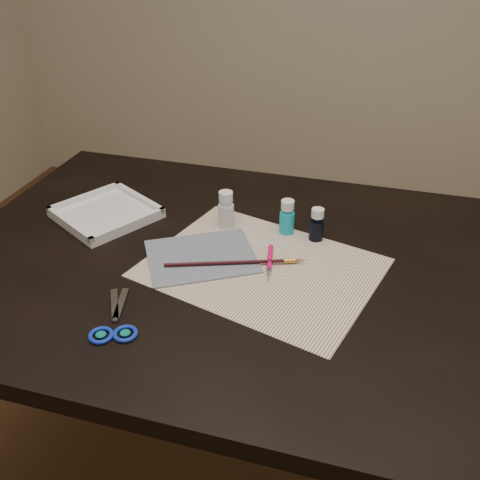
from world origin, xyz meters
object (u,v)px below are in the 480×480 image
(scissors, at_px, (112,315))
(paint_bottle_white, at_px, (226,209))
(canvas, at_px, (201,256))
(paint_bottle_cyan, at_px, (287,217))
(palette_tray, at_px, (106,212))
(paint_bottle_navy, at_px, (317,225))
(paper, at_px, (261,267))

(scissors, bearing_deg, paint_bottle_white, -44.48)
(canvas, distance_m, paint_bottle_white, 0.15)
(paint_bottle_cyan, height_order, palette_tray, paint_bottle_cyan)
(canvas, relative_size, paint_bottle_cyan, 2.73)
(paint_bottle_cyan, bearing_deg, palette_tray, -173.82)
(canvas, relative_size, scissors, 1.31)
(canvas, xyz_separation_m, paint_bottle_white, (0.01, 0.14, 0.04))
(paint_bottle_white, height_order, paint_bottle_cyan, paint_bottle_white)
(paint_bottle_navy, distance_m, scissors, 0.50)
(paper, relative_size, paint_bottle_cyan, 5.54)
(paper, height_order, canvas, canvas)
(scissors, height_order, palette_tray, palette_tray)
(paint_bottle_navy, height_order, scissors, paint_bottle_navy)
(paper, xyz_separation_m, paint_bottle_cyan, (0.02, 0.16, 0.04))
(paint_bottle_navy, bearing_deg, palette_tray, -175.96)
(canvas, height_order, palette_tray, palette_tray)
(palette_tray, bearing_deg, scissors, -60.39)
(paper, relative_size, paint_bottle_white, 5.09)
(paint_bottle_cyan, height_order, scissors, paint_bottle_cyan)
(canvas, relative_size, paint_bottle_white, 2.51)
(paint_bottle_white, xyz_separation_m, scissors, (-0.11, -0.38, -0.04))
(scissors, bearing_deg, paint_bottle_navy, -69.30)
(canvas, bearing_deg, paint_bottle_cyan, 44.73)
(paint_bottle_cyan, distance_m, scissors, 0.46)
(paper, xyz_separation_m, paint_bottle_white, (-0.12, 0.15, 0.05))
(paper, distance_m, palette_tray, 0.44)
(paper, xyz_separation_m, canvas, (-0.14, 0.00, 0.00))
(paper, height_order, paint_bottle_cyan, paint_bottle_cyan)
(paint_bottle_cyan, bearing_deg, paper, -97.68)
(paper, height_order, palette_tray, palette_tray)
(paint_bottle_cyan, bearing_deg, canvas, -135.27)
(paint_bottle_white, relative_size, scissors, 0.52)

